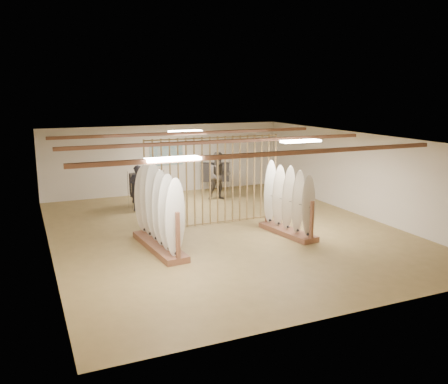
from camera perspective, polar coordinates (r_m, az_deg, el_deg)
name	(u,v)px	position (r m, az deg, el deg)	size (l,w,h in m)	color
floor	(224,230)	(14.50, 0.00, -4.64)	(12.00, 12.00, 0.00)	#A4884F
ceiling	(224,139)	(13.95, 0.00, 6.44)	(12.00, 12.00, 0.00)	gray
wall_back	(166,159)	(19.73, -6.96, 3.95)	(12.00, 12.00, 0.00)	white
wall_front	(353,244)	(9.14, 15.20, -6.07)	(12.00, 12.00, 0.00)	white
wall_left	(46,201)	(13.05, -20.59, -0.98)	(12.00, 12.00, 0.00)	white
wall_right	(359,174)	(16.75, 15.91, 2.10)	(12.00, 12.00, 0.00)	white
ceiling_slats	(224,141)	(13.96, 0.00, 6.11)	(9.50, 6.12, 0.10)	#945D43
light_panels	(224,141)	(13.95, 0.00, 6.19)	(1.20, 0.35, 0.06)	white
bamboo_partition	(214,181)	(14.88, -1.22, 1.35)	(4.45, 0.05, 2.78)	#A3834F
poster	(166,154)	(19.68, -6.96, 4.52)	(1.40, 0.03, 0.90)	teal
rack_left	(159,222)	(12.75, -7.88, -3.58)	(0.83, 2.79, 2.22)	#945D43
rack_right	(288,212)	(14.07, 7.71, -2.36)	(0.88, 2.19, 2.03)	#945D43
clothing_rack_a	(146,183)	(17.44, -9.36, 1.06)	(1.25, 0.50, 1.35)	silver
clothing_rack_b	(215,172)	(19.60, -1.08, 2.40)	(1.19, 0.69, 1.33)	silver
shopper_a	(138,185)	(16.89, -10.33, 0.83)	(0.68, 0.46, 1.85)	#28262E
shopper_b	(219,173)	(18.30, -0.60, 2.30)	(1.02, 0.79, 2.11)	#3F3931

